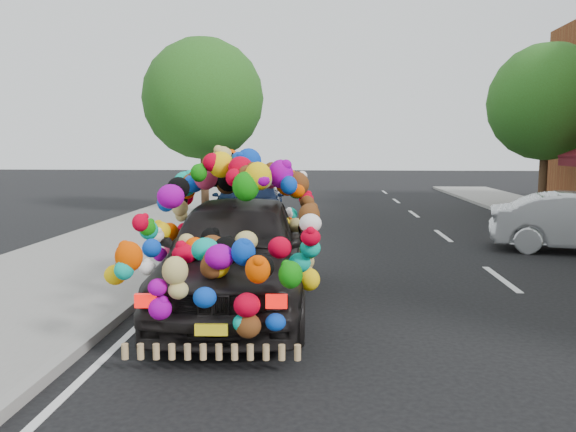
# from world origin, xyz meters

# --- Properties ---
(ground) EXTENTS (100.00, 100.00, 0.00)m
(ground) POSITION_xyz_m (0.00, 0.00, 0.00)
(ground) COLOR black
(ground) RESTS_ON ground
(sidewalk) EXTENTS (4.00, 60.00, 0.12)m
(sidewalk) POSITION_xyz_m (-4.30, 0.00, 0.06)
(sidewalk) COLOR gray
(sidewalk) RESTS_ON ground
(kerb) EXTENTS (0.15, 60.00, 0.13)m
(kerb) POSITION_xyz_m (-2.35, 0.00, 0.07)
(kerb) COLOR gray
(kerb) RESTS_ON ground
(lane_markings) EXTENTS (6.00, 50.00, 0.01)m
(lane_markings) POSITION_xyz_m (3.60, 0.00, 0.01)
(lane_markings) COLOR silver
(lane_markings) RESTS_ON ground
(tree_near_sidewalk) EXTENTS (4.20, 4.20, 6.13)m
(tree_near_sidewalk) POSITION_xyz_m (-3.80, 9.50, 4.02)
(tree_near_sidewalk) COLOR #332114
(tree_near_sidewalk) RESTS_ON ground
(tree_far_b) EXTENTS (4.00, 4.00, 5.90)m
(tree_far_b) POSITION_xyz_m (8.00, 10.00, 3.89)
(tree_far_b) COLOR #332114
(tree_far_b) RESTS_ON ground
(plush_art_car) EXTENTS (2.57, 5.19, 2.31)m
(plush_art_car) POSITION_xyz_m (-0.83, -2.10, 1.20)
(plush_art_car) COLOR black
(plush_art_car) RESTS_ON ground
(navy_sedan) EXTENTS (2.55, 5.22, 1.46)m
(navy_sedan) POSITION_xyz_m (-1.80, 6.27, 0.73)
(navy_sedan) COLOR black
(navy_sedan) RESTS_ON ground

